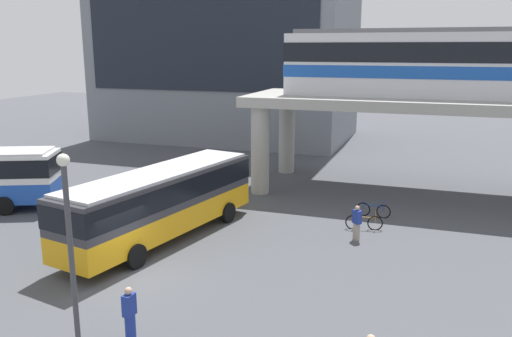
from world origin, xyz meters
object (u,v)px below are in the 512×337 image
at_px(station_building, 228,41).
at_px(train, 512,63).
at_px(bicycle_blue, 373,210).
at_px(pedestrian_waiting_near_stop, 357,224).
at_px(bus_main, 162,197).
at_px(pedestrian_at_kerb, 130,316).
at_px(bicycle_brown, 364,222).

relative_size(station_building, train, 0.93).
bearing_deg(bicycle_blue, pedestrian_waiting_near_stop, -95.14).
height_order(bus_main, bicycle_blue, bus_main).
height_order(station_building, bicycle_blue, station_building).
distance_m(station_building, pedestrian_at_kerb, 38.40).
xyz_separation_m(station_building, pedestrian_waiting_near_stop, (16.35, -24.97, -8.47)).
relative_size(bicycle_blue, pedestrian_at_kerb, 1.03).
bearing_deg(bicycle_brown, train, 48.79).
height_order(train, bicycle_blue, train).
height_order(station_building, bus_main, station_building).
distance_m(train, pedestrian_waiting_near_stop, 13.25).
distance_m(station_building, bus_main, 29.76).
bearing_deg(pedestrian_at_kerb, train, 59.16).
xyz_separation_m(bus_main, pedestrian_waiting_near_stop, (8.42, 2.79, -1.23)).
bearing_deg(bicycle_blue, station_building, 128.04).
bearing_deg(bus_main, station_building, 105.93).
relative_size(bus_main, pedestrian_waiting_near_stop, 6.97).
bearing_deg(pedestrian_at_kerb, station_building, 107.47).
xyz_separation_m(station_building, pedestrian_at_kerb, (11.25, -35.74, -8.41)).
relative_size(bicycle_blue, bicycle_brown, 1.01).
distance_m(bicycle_blue, bicycle_brown, 2.15).
relative_size(train, pedestrian_waiting_near_stop, 15.37).
relative_size(train, pedestrian_at_kerb, 14.33).
bearing_deg(pedestrian_at_kerb, bicycle_blue, 69.38).
xyz_separation_m(bus_main, pedestrian_at_kerb, (3.32, -7.98, -1.17)).
bearing_deg(pedestrian_waiting_near_stop, train, 53.31).
bearing_deg(station_building, pedestrian_at_kerb, -72.53).
xyz_separation_m(train, bus_main, (-15.14, -11.81, -5.79)).
distance_m(station_building, bicycle_brown, 30.01).
distance_m(station_building, train, 28.08).
distance_m(bicycle_blue, pedestrian_waiting_near_stop, 3.69).
bearing_deg(station_building, pedestrian_waiting_near_stop, -56.79).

